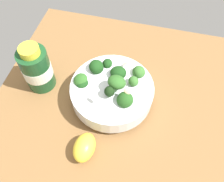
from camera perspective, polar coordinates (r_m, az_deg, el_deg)
The scene contains 4 objects.
ground_plane at distance 63.39cm, azimuth 0.85°, elevation -3.76°, with size 63.73×63.73×3.45cm, color brown.
bowl_of_broccoli at distance 59.14cm, azimuth 0.01°, elevation 0.21°, with size 20.70×20.99×10.78cm.
lemon_wedge at distance 54.70cm, azimuth -6.71°, elevation -13.41°, with size 6.98×4.79×4.67cm, color yellow.
bottle_tall at distance 63.31cm, azimuth -17.75°, elevation 5.19°, with size 7.55×7.55×13.93cm.
Camera 1 is at (-30.31, -6.59, 53.55)cm, focal length 37.75 mm.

